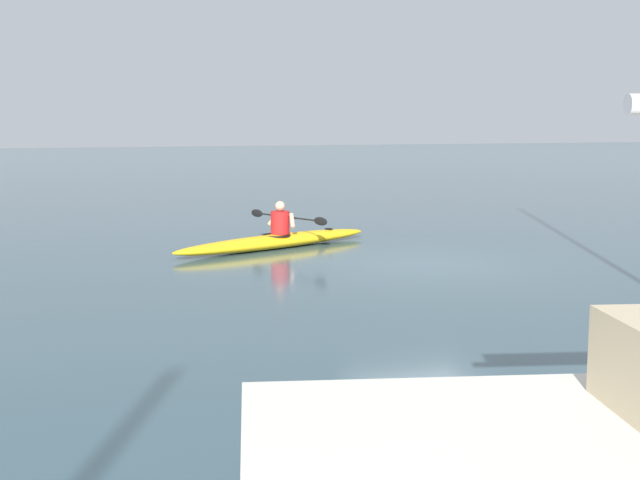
% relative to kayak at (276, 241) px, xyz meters
% --- Properties ---
extents(ground_plane, '(160.00, 160.00, 0.00)m').
position_rel_kayak_xyz_m(ground_plane, '(-1.96, 2.95, -0.15)').
color(ground_plane, '#334C56').
extents(kayak, '(4.96, 2.51, 0.29)m').
position_rel_kayak_xyz_m(kayak, '(0.00, 0.00, 0.00)').
color(kayak, '#EAB214').
rests_on(kayak, ground).
extents(kayaker, '(0.96, 2.33, 0.70)m').
position_rel_kayak_xyz_m(kayaker, '(-0.14, -0.05, 0.43)').
color(kayaker, red).
rests_on(kayaker, kayak).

